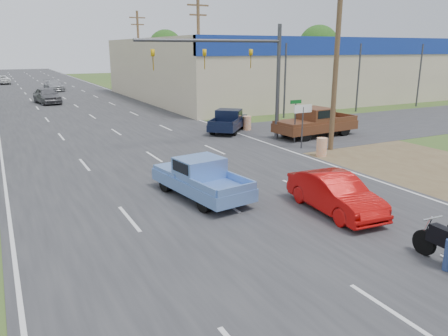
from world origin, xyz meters
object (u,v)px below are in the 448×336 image
brown_pickup (314,122)px  blue_pickup (199,177)px  navy_pickup (229,120)px  red_convertible (335,194)px  distant_car_white (2,80)px  distant_car_silver (54,86)px  distant_car_grey (47,96)px

brown_pickup → blue_pickup: bearing=118.4°
navy_pickup → blue_pickup: bearing=-80.2°
blue_pickup → brown_pickup: (11.63, 7.52, 0.16)m
navy_pickup → brown_pickup: size_ratio=0.79×
red_convertible → navy_pickup: bearing=79.6°
navy_pickup → distant_car_white: 54.98m
brown_pickup → distant_car_silver: 42.81m
distant_car_grey → navy_pickup: bearing=-76.4°
red_convertible → blue_pickup: (-3.50, 3.74, 0.11)m
red_convertible → navy_pickup: 16.00m
blue_pickup → distant_car_silver: size_ratio=0.99×
distant_car_silver → distant_car_white: bearing=104.3°
distant_car_silver → distant_car_white: size_ratio=1.02×
red_convertible → blue_pickup: blue_pickup is taller
red_convertible → distant_car_white: red_convertible is taller
distant_car_silver → red_convertible: bearing=-92.6°
distant_car_grey → distant_car_silver: (2.48, 14.58, -0.11)m
blue_pickup → distant_car_grey: (-1.77, 34.34, 0.04)m
brown_pickup → distant_car_silver: brown_pickup is taller
blue_pickup → distant_car_white: (-5.20, 65.20, -0.11)m
brown_pickup → distant_car_silver: bearing=10.3°
red_convertible → distant_car_silver: (-2.79, 52.65, 0.04)m
blue_pickup → navy_pickup: size_ratio=1.08×
red_convertible → distant_car_grey: size_ratio=0.84×
distant_car_grey → distant_car_white: bearing=87.4°
navy_pickup → brown_pickup: 5.84m
distant_car_silver → navy_pickup: bearing=-85.1°
distant_car_grey → distant_car_white: 31.05m
red_convertible → distant_car_grey: bearing=102.3°
red_convertible → distant_car_silver: 52.73m
red_convertible → navy_pickup: (4.09, 15.47, 0.09)m
blue_pickup → distant_car_white: blue_pickup is taller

